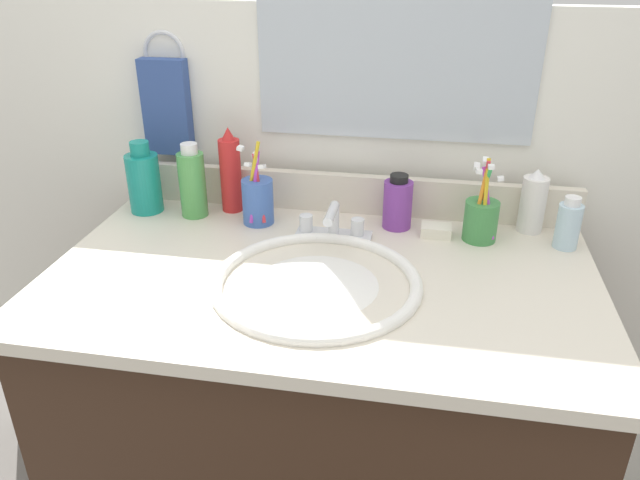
{
  "coord_description": "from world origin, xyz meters",
  "views": [
    {
      "loc": [
        0.18,
        -1.01,
        1.42
      ],
      "look_at": [
        -0.0,
        0.0,
        0.92
      ],
      "focal_mm": 34.57,
      "sensor_mm": 36.0,
      "label": 1
    }
  ],
  "objects_px": {
    "cup_blue_plastic": "(258,200)",
    "cup_green": "(481,218)",
    "soap_bar": "(436,231)",
    "bottle_lotion_white": "(533,203)",
    "bottle_spray_red": "(231,173)",
    "faucet": "(331,227)",
    "bottle_mouthwash_teal": "(144,181)",
    "bottle_cream_purple": "(398,203)",
    "bottle_gel_clear": "(568,224)",
    "hand_towel": "(167,107)",
    "bottle_toner_green": "(192,183)"
  },
  "relations": [
    {
      "from": "faucet",
      "to": "bottle_lotion_white",
      "type": "distance_m",
      "value": 0.44
    },
    {
      "from": "bottle_cream_purple",
      "to": "soap_bar",
      "type": "distance_m",
      "value": 0.1
    },
    {
      "from": "faucet",
      "to": "bottle_spray_red",
      "type": "height_order",
      "value": "bottle_spray_red"
    },
    {
      "from": "cup_green",
      "to": "cup_blue_plastic",
      "type": "relative_size",
      "value": 0.96
    },
    {
      "from": "bottle_spray_red",
      "to": "bottle_lotion_white",
      "type": "distance_m",
      "value": 0.67
    },
    {
      "from": "bottle_toner_green",
      "to": "bottle_gel_clear",
      "type": "bearing_deg",
      "value": -1.26
    },
    {
      "from": "bottle_lotion_white",
      "to": "bottle_mouthwash_teal",
      "type": "bearing_deg",
      "value": -176.81
    },
    {
      "from": "hand_towel",
      "to": "bottle_lotion_white",
      "type": "bearing_deg",
      "value": -3.69
    },
    {
      "from": "bottle_spray_red",
      "to": "bottle_toner_green",
      "type": "xyz_separation_m",
      "value": [
        -0.08,
        -0.04,
        -0.01
      ]
    },
    {
      "from": "faucet",
      "to": "bottle_cream_purple",
      "type": "distance_m",
      "value": 0.16
    },
    {
      "from": "bottle_toner_green",
      "to": "cup_blue_plastic",
      "type": "bearing_deg",
      "value": -5.11
    },
    {
      "from": "bottle_toner_green",
      "to": "cup_green",
      "type": "distance_m",
      "value": 0.64
    },
    {
      "from": "bottle_gel_clear",
      "to": "cup_green",
      "type": "distance_m",
      "value": 0.17
    },
    {
      "from": "bottle_mouthwash_teal",
      "to": "soap_bar",
      "type": "height_order",
      "value": "bottle_mouthwash_teal"
    },
    {
      "from": "bottle_mouthwash_teal",
      "to": "cup_blue_plastic",
      "type": "distance_m",
      "value": 0.28
    },
    {
      "from": "hand_towel",
      "to": "cup_blue_plastic",
      "type": "relative_size",
      "value": 1.17
    },
    {
      "from": "bottle_toner_green",
      "to": "bottle_gel_clear",
      "type": "relative_size",
      "value": 1.53
    },
    {
      "from": "hand_towel",
      "to": "soap_bar",
      "type": "xyz_separation_m",
      "value": [
        0.64,
        -0.12,
        -0.21
      ]
    },
    {
      "from": "bottle_cream_purple",
      "to": "bottle_toner_green",
      "type": "xyz_separation_m",
      "value": [
        -0.46,
        -0.02,
        0.02
      ]
    },
    {
      "from": "bottle_mouthwash_teal",
      "to": "hand_towel",
      "type": "bearing_deg",
      "value": 74.07
    },
    {
      "from": "bottle_mouthwash_teal",
      "to": "bottle_spray_red",
      "type": "bearing_deg",
      "value": 11.77
    },
    {
      "from": "faucet",
      "to": "cup_blue_plastic",
      "type": "bearing_deg",
      "value": 162.7
    },
    {
      "from": "bottle_mouthwash_teal",
      "to": "bottle_cream_purple",
      "type": "height_order",
      "value": "bottle_mouthwash_teal"
    },
    {
      "from": "soap_bar",
      "to": "cup_green",
      "type": "bearing_deg",
      "value": -1.16
    },
    {
      "from": "faucet",
      "to": "bottle_spray_red",
      "type": "distance_m",
      "value": 0.28
    },
    {
      "from": "faucet",
      "to": "bottle_lotion_white",
      "type": "bearing_deg",
      "value": 16.12
    },
    {
      "from": "faucet",
      "to": "bottle_gel_clear",
      "type": "distance_m",
      "value": 0.48
    },
    {
      "from": "faucet",
      "to": "bottle_toner_green",
      "type": "bearing_deg",
      "value": 168.3
    },
    {
      "from": "cup_blue_plastic",
      "to": "cup_green",
      "type": "bearing_deg",
      "value": 0.02
    },
    {
      "from": "cup_green",
      "to": "bottle_toner_green",
      "type": "bearing_deg",
      "value": 178.77
    },
    {
      "from": "faucet",
      "to": "bottle_lotion_white",
      "type": "xyz_separation_m",
      "value": [
        0.42,
        0.12,
        0.04
      ]
    },
    {
      "from": "cup_green",
      "to": "cup_blue_plastic",
      "type": "bearing_deg",
      "value": -179.98
    },
    {
      "from": "bottle_gel_clear",
      "to": "soap_bar",
      "type": "bearing_deg",
      "value": 178.71
    },
    {
      "from": "bottle_mouthwash_teal",
      "to": "cup_blue_plastic",
      "type": "relative_size",
      "value": 0.89
    },
    {
      "from": "hand_towel",
      "to": "bottle_lotion_white",
      "type": "distance_m",
      "value": 0.85
    },
    {
      "from": "cup_green",
      "to": "cup_blue_plastic",
      "type": "xyz_separation_m",
      "value": [
        -0.48,
        -0.0,
        0.0
      ]
    },
    {
      "from": "bottle_mouthwash_teal",
      "to": "cup_blue_plastic",
      "type": "bearing_deg",
      "value": -3.78
    },
    {
      "from": "bottle_spray_red",
      "to": "bottle_toner_green",
      "type": "height_order",
      "value": "bottle_spray_red"
    },
    {
      "from": "bottle_cream_purple",
      "to": "bottle_mouthwash_teal",
      "type": "bearing_deg",
      "value": -178.54
    },
    {
      "from": "cup_blue_plastic",
      "to": "bottle_toner_green",
      "type": "bearing_deg",
      "value": 174.89
    },
    {
      "from": "bottle_cream_purple",
      "to": "cup_blue_plastic",
      "type": "height_order",
      "value": "cup_blue_plastic"
    },
    {
      "from": "bottle_toner_green",
      "to": "cup_green",
      "type": "xyz_separation_m",
      "value": [
        0.64,
        -0.01,
        -0.03
      ]
    },
    {
      "from": "bottle_spray_red",
      "to": "bottle_gel_clear",
      "type": "xyz_separation_m",
      "value": [
        0.73,
        -0.06,
        -0.04
      ]
    },
    {
      "from": "bottle_spray_red",
      "to": "soap_bar",
      "type": "height_order",
      "value": "bottle_spray_red"
    },
    {
      "from": "soap_bar",
      "to": "bottle_toner_green",
      "type": "bearing_deg",
      "value": 178.76
    },
    {
      "from": "bottle_toner_green",
      "to": "cup_green",
      "type": "relative_size",
      "value": 0.94
    },
    {
      "from": "bottle_spray_red",
      "to": "faucet",
      "type": "bearing_deg",
      "value": -24.11
    },
    {
      "from": "bottle_toner_green",
      "to": "soap_bar",
      "type": "xyz_separation_m",
      "value": [
        0.55,
        -0.01,
        -0.07
      ]
    },
    {
      "from": "soap_bar",
      "to": "bottle_lotion_white",
      "type": "bearing_deg",
      "value": 17.9
    },
    {
      "from": "cup_green",
      "to": "bottle_mouthwash_teal",
      "type": "bearing_deg",
      "value": 178.64
    }
  ]
}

